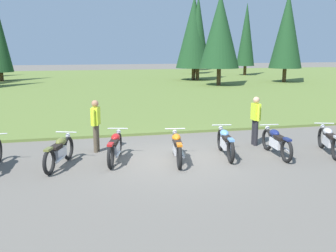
{
  "coord_description": "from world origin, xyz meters",
  "views": [
    {
      "loc": [
        -2.66,
        -10.56,
        3.26
      ],
      "look_at": [
        0.0,
        0.6,
        0.9
      ],
      "focal_mm": 40.43,
      "sensor_mm": 36.0,
      "label": 1
    }
  ],
  "objects_px": {
    "motorcycle_red": "(115,147)",
    "motorcycle_olive": "(59,151)",
    "motorcycle_orange": "(177,147)",
    "motorcycle_sky_blue": "(225,142)",
    "motorcycle_silver": "(329,140)",
    "rider_near_row_end": "(255,118)",
    "rider_checking_bike": "(96,123)",
    "motorcycle_navy": "(276,142)"
  },
  "relations": [
    {
      "from": "motorcycle_orange",
      "to": "motorcycle_navy",
      "type": "relative_size",
      "value": 0.99
    },
    {
      "from": "motorcycle_olive",
      "to": "motorcycle_sky_blue",
      "type": "distance_m",
      "value": 4.91
    },
    {
      "from": "motorcycle_sky_blue",
      "to": "motorcycle_silver",
      "type": "height_order",
      "value": "same"
    },
    {
      "from": "motorcycle_orange",
      "to": "rider_near_row_end",
      "type": "bearing_deg",
      "value": 22.22
    },
    {
      "from": "motorcycle_red",
      "to": "rider_checking_bike",
      "type": "distance_m",
      "value": 1.39
    },
    {
      "from": "motorcycle_red",
      "to": "motorcycle_navy",
      "type": "bearing_deg",
      "value": -6.67
    },
    {
      "from": "motorcycle_sky_blue",
      "to": "motorcycle_orange",
      "type": "bearing_deg",
      "value": -172.66
    },
    {
      "from": "motorcycle_orange",
      "to": "motorcycle_sky_blue",
      "type": "relative_size",
      "value": 1.0
    },
    {
      "from": "motorcycle_red",
      "to": "motorcycle_navy",
      "type": "height_order",
      "value": "same"
    },
    {
      "from": "motorcycle_olive",
      "to": "motorcycle_orange",
      "type": "bearing_deg",
      "value": -5.22
    },
    {
      "from": "motorcycle_olive",
      "to": "motorcycle_navy",
      "type": "bearing_deg",
      "value": -3.71
    },
    {
      "from": "motorcycle_red",
      "to": "motorcycle_olive",
      "type": "bearing_deg",
      "value": -174.42
    },
    {
      "from": "rider_near_row_end",
      "to": "motorcycle_silver",
      "type": "bearing_deg",
      "value": -41.02
    },
    {
      "from": "motorcycle_olive",
      "to": "motorcycle_silver",
      "type": "distance_m",
      "value": 8.2
    },
    {
      "from": "motorcycle_silver",
      "to": "rider_near_row_end",
      "type": "bearing_deg",
      "value": 138.98
    },
    {
      "from": "motorcycle_sky_blue",
      "to": "motorcycle_navy",
      "type": "xyz_separation_m",
      "value": [
        1.54,
        -0.32,
        0.0
      ]
    },
    {
      "from": "rider_checking_bike",
      "to": "motorcycle_red",
      "type": "bearing_deg",
      "value": -68.37
    },
    {
      "from": "motorcycle_navy",
      "to": "motorcycle_red",
      "type": "bearing_deg",
      "value": 173.33
    },
    {
      "from": "motorcycle_olive",
      "to": "motorcycle_sky_blue",
      "type": "relative_size",
      "value": 0.97
    },
    {
      "from": "motorcycle_navy",
      "to": "rider_near_row_end",
      "type": "xyz_separation_m",
      "value": [
        -0.05,
        1.38,
        0.51
      ]
    },
    {
      "from": "motorcycle_sky_blue",
      "to": "motorcycle_navy",
      "type": "height_order",
      "value": "same"
    },
    {
      "from": "motorcycle_red",
      "to": "rider_near_row_end",
      "type": "relative_size",
      "value": 1.23
    },
    {
      "from": "motorcycle_olive",
      "to": "motorcycle_orange",
      "type": "relative_size",
      "value": 0.97
    },
    {
      "from": "motorcycle_sky_blue",
      "to": "rider_near_row_end",
      "type": "bearing_deg",
      "value": 35.21
    },
    {
      "from": "motorcycle_red",
      "to": "motorcycle_silver",
      "type": "bearing_deg",
      "value": -6.35
    },
    {
      "from": "motorcycle_sky_blue",
      "to": "motorcycle_navy",
      "type": "relative_size",
      "value": 0.99
    },
    {
      "from": "rider_checking_bike",
      "to": "motorcycle_sky_blue",
      "type": "bearing_deg",
      "value": -20.83
    },
    {
      "from": "motorcycle_orange",
      "to": "motorcycle_silver",
      "type": "height_order",
      "value": "same"
    },
    {
      "from": "motorcycle_orange",
      "to": "motorcycle_navy",
      "type": "bearing_deg",
      "value": -2.11
    },
    {
      "from": "motorcycle_silver",
      "to": "rider_checking_bike",
      "type": "relative_size",
      "value": 1.21
    },
    {
      "from": "motorcycle_red",
      "to": "motorcycle_orange",
      "type": "bearing_deg",
      "value": -14.57
    },
    {
      "from": "motorcycle_orange",
      "to": "motorcycle_silver",
      "type": "xyz_separation_m",
      "value": [
        4.86,
        -0.28,
        0.0
      ]
    },
    {
      "from": "motorcycle_sky_blue",
      "to": "rider_checking_bike",
      "type": "relative_size",
      "value": 1.25
    },
    {
      "from": "motorcycle_olive",
      "to": "motorcycle_silver",
      "type": "xyz_separation_m",
      "value": [
        8.18,
        -0.58,
        0.0
      ]
    },
    {
      "from": "motorcycle_red",
      "to": "motorcycle_orange",
      "type": "relative_size",
      "value": 0.98
    },
    {
      "from": "motorcycle_olive",
      "to": "rider_checking_bike",
      "type": "relative_size",
      "value": 1.21
    },
    {
      "from": "motorcycle_orange",
      "to": "rider_checking_bike",
      "type": "relative_size",
      "value": 1.25
    },
    {
      "from": "rider_checking_bike",
      "to": "motorcycle_orange",
      "type": "bearing_deg",
      "value": -36.63
    },
    {
      "from": "motorcycle_olive",
      "to": "motorcycle_navy",
      "type": "xyz_separation_m",
      "value": [
        6.45,
        -0.42,
        0.0
      ]
    },
    {
      "from": "motorcycle_red",
      "to": "rider_checking_bike",
      "type": "relative_size",
      "value": 1.23
    },
    {
      "from": "motorcycle_sky_blue",
      "to": "rider_near_row_end",
      "type": "height_order",
      "value": "rider_near_row_end"
    },
    {
      "from": "motorcycle_red",
      "to": "motorcycle_silver",
      "type": "relative_size",
      "value": 1.02
    }
  ]
}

